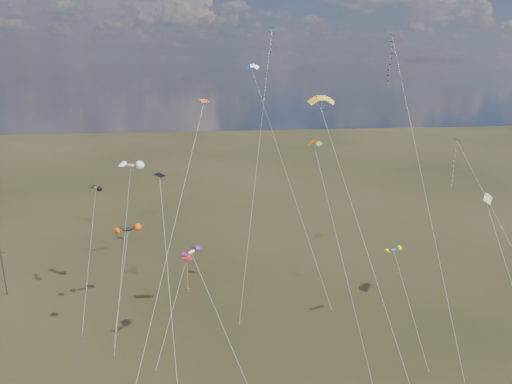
{
  "coord_description": "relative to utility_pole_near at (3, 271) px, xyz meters",
  "views": [
    {
      "loc": [
        -6.73,
        -38.57,
        35.45
      ],
      "look_at": [
        0.0,
        18.0,
        19.0
      ],
      "focal_mm": 32.0,
      "sensor_mm": 36.0,
      "label": 1
    }
  ],
  "objects": [
    {
      "name": "novelty_white_purple",
      "position": [
        29.63,
        -18.83,
        9.78
      ],
      "size": [
        7.15,
        8.46,
        14.38
      ],
      "color": "white",
      "rests_on": "ground"
    },
    {
      "name": "novelty_redwhite_stripe",
      "position": [
        20.94,
        -3.27,
        16.87
      ],
      "size": [
        3.84,
        16.49,
        21.77
      ],
      "color": "red",
      "rests_on": "ground"
    },
    {
      "name": "utility_pole_near",
      "position": [
        0.0,
        0.0,
        0.0
      ],
      "size": [
        1.4,
        0.2,
        8.0
      ],
      "color": "black",
      "rests_on": "ground"
    },
    {
      "name": "diamond_navy_right",
      "position": [
        65.93,
        -11.9,
        16.72
      ],
      "size": [
        8.39,
        18.76,
        25.23
      ],
      "color": "#101349",
      "rests_on": "ground"
    },
    {
      "name": "diamond_black_mid",
      "position": [
        27.11,
        -23.79,
        13.14
      ],
      "size": [
        3.23,
        19.94,
        23.45
      ],
      "color": "black",
      "rests_on": "ground"
    },
    {
      "name": "diamond_navy_tall",
      "position": [
        42.27,
        6.19,
        30.86
      ],
      "size": [
        8.08,
        21.78,
        40.73
      ],
      "color": "#0D1D48",
      "rests_on": "ground"
    },
    {
      "name": "diamond_red_low",
      "position": [
        28.76,
        -16.56,
        5.65
      ],
      "size": [
        4.86,
        5.94,
        12.48
      ],
      "color": "#A7121D",
      "rests_on": "ground"
    },
    {
      "name": "novelty_black_orange",
      "position": [
        20.27,
        -5.6,
        8.07
      ],
      "size": [
        3.36,
        11.95,
        12.79
      ],
      "color": "black",
      "rests_on": "ground"
    },
    {
      "name": "parafoil_tricolor",
      "position": [
        46.78,
        -7.75,
        20.34
      ],
      "size": [
        3.9,
        20.65,
        25.16
      ],
      "color": "yellow",
      "rests_on": "ground"
    },
    {
      "name": "parafoil_yellow",
      "position": [
        44.45,
        -19.08,
        27.31
      ],
      "size": [
        9.26,
        16.26,
        32.22
      ],
      "color": "yellow",
      "rests_on": "ground"
    },
    {
      "name": "diamond_orange_center",
      "position": [
        28.72,
        -22.25,
        17.09
      ],
      "size": [
        9.69,
        17.95,
        31.31
      ],
      "color": "#D3571B",
      "rests_on": "ground"
    },
    {
      "name": "parafoil_striped",
      "position": [
        69.88,
        -13.16,
        13.6
      ],
      "size": [
        3.14,
        12.97,
        18.48
      ],
      "color": "yellow",
      "rests_on": "ground"
    },
    {
      "name": "parafoil_blue_white",
      "position": [
        39.53,
        4.75,
        30.28
      ],
      "size": [
        11.12,
        16.49,
        35.24
      ],
      "color": "#1B43B6",
      "rests_on": "ground"
    },
    {
      "name": "novelty_blue_yellow",
      "position": [
        55.95,
        -15.52,
        7.27
      ],
      "size": [
        2.15,
        10.94,
        11.84
      ],
      "color": "#1C55AE",
      "rests_on": "ground"
    },
    {
      "name": "novelty_orange_black",
      "position": [
        15.85,
        -3.43,
        13.67
      ],
      "size": [
        2.49,
        11.2,
        18.29
      ],
      "color": "orange",
      "rests_on": "ground"
    },
    {
      "name": "diamond_black_high",
      "position": [
        57.93,
        -6.45,
        29.3
      ],
      "size": [
        1.13,
        29.55,
        39.04
      ],
      "color": "black",
      "rests_on": "ground"
    }
  ]
}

